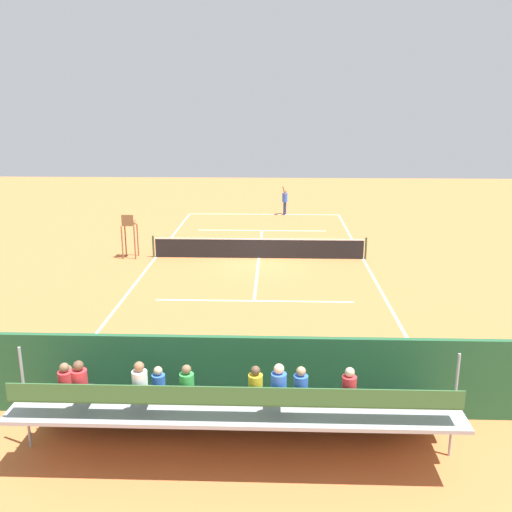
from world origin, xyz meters
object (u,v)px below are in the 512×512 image
at_px(tennis_racket, 279,215).
at_px(tennis_ball_far, 248,226).
at_px(bleacher_stand, 230,407).
at_px(umpire_chair, 129,231).
at_px(tennis_net, 259,248).
at_px(tennis_ball_near, 302,220).
at_px(tennis_player, 285,199).
at_px(equipment_bag, 244,394).
at_px(courtside_bench, 304,379).

height_order(tennis_racket, tennis_ball_far, tennis_ball_far).
height_order(bleacher_stand, umpire_chair, bleacher_stand).
bearing_deg(umpire_chair, tennis_net, -178.84).
bearing_deg(tennis_net, tennis_racket, -95.45).
distance_m(tennis_racket, tennis_ball_near, 2.35).
bearing_deg(tennis_net, umpire_chair, 1.16).
height_order(tennis_net, tennis_racket, tennis_net).
xyz_separation_m(tennis_player, tennis_racket, (0.36, 0.13, -1.00)).
relative_size(equipment_bag, tennis_ball_far, 13.64).
relative_size(tennis_net, bleacher_stand, 1.14).
bearing_deg(tennis_net, tennis_player, -97.25).
bearing_deg(bleacher_stand, tennis_ball_far, -88.15).
bearing_deg(tennis_net, equipment_bag, 90.10).
height_order(tennis_player, tennis_ball_far, tennis_player).
bearing_deg(bleacher_stand, equipment_bag, -95.40).
bearing_deg(tennis_net, tennis_ball_near, -105.40).
xyz_separation_m(bleacher_stand, tennis_ball_near, (-2.65, -24.40, -0.95)).
distance_m(equipment_bag, tennis_racket, 24.29).
height_order(tennis_net, courtside_bench, tennis_net).
distance_m(tennis_player, tennis_ball_near, 2.46).
xyz_separation_m(equipment_bag, tennis_racket, (-1.01, -24.27, -0.16)).
bearing_deg(tennis_player, equipment_bag, 86.77).
xyz_separation_m(tennis_net, umpire_chair, (6.20, 0.13, 0.81)).
xyz_separation_m(tennis_net, tennis_racket, (-1.04, -10.87, -0.49)).
bearing_deg(tennis_racket, courtside_bench, 91.16).
bearing_deg(tennis_ball_far, tennis_net, 97.03).
bearing_deg(equipment_bag, umpire_chair, -64.88).
xyz_separation_m(courtside_bench, tennis_racket, (0.49, -24.14, -0.54)).
distance_m(tennis_net, courtside_bench, 13.36).
xyz_separation_m(tennis_racket, tennis_ball_near, (-1.45, 1.85, 0.02)).
relative_size(tennis_net, tennis_ball_near, 156.06).
height_order(bleacher_stand, equipment_bag, bleacher_stand).
distance_m(tennis_net, tennis_ball_near, 9.37).
distance_m(umpire_chair, tennis_ball_far, 9.18).
xyz_separation_m(umpire_chair, equipment_bag, (-6.22, 13.27, -1.13)).
bearing_deg(equipment_bag, tennis_player, -93.23).
height_order(tennis_net, umpire_chair, umpire_chair).
relative_size(tennis_racket, tennis_ball_far, 8.61).
xyz_separation_m(tennis_player, tennis_ball_near, (-1.09, 1.98, -0.98)).
distance_m(tennis_ball_near, tennis_ball_far, 3.81).
relative_size(umpire_chair, tennis_ball_near, 32.42).
xyz_separation_m(tennis_net, tennis_ball_far, (0.90, -7.26, -0.47)).
relative_size(courtside_bench, equipment_bag, 2.00).
bearing_deg(tennis_ball_far, equipment_bag, 92.55).
height_order(equipment_bag, tennis_player, tennis_player).
bearing_deg(tennis_player, tennis_ball_far, 58.48).
bearing_deg(courtside_bench, tennis_net, -83.44).
bearing_deg(umpire_chair, tennis_ball_near, -133.51).
height_order(tennis_net, bleacher_stand, bleacher_stand).
height_order(umpire_chair, equipment_bag, umpire_chair).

